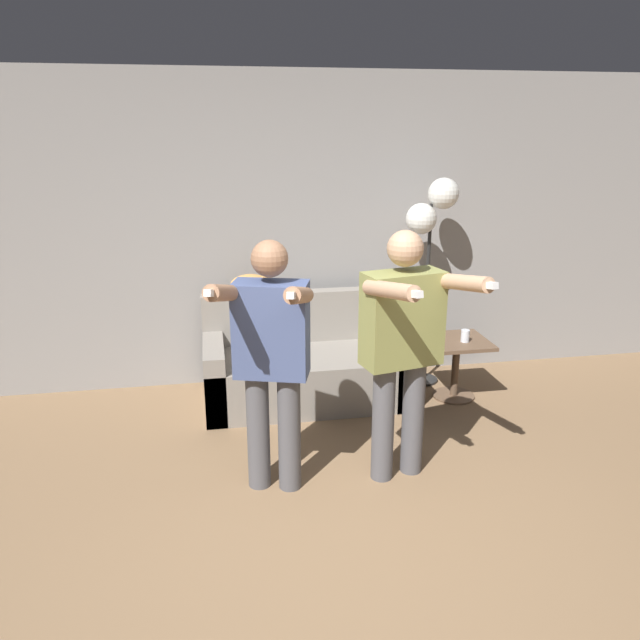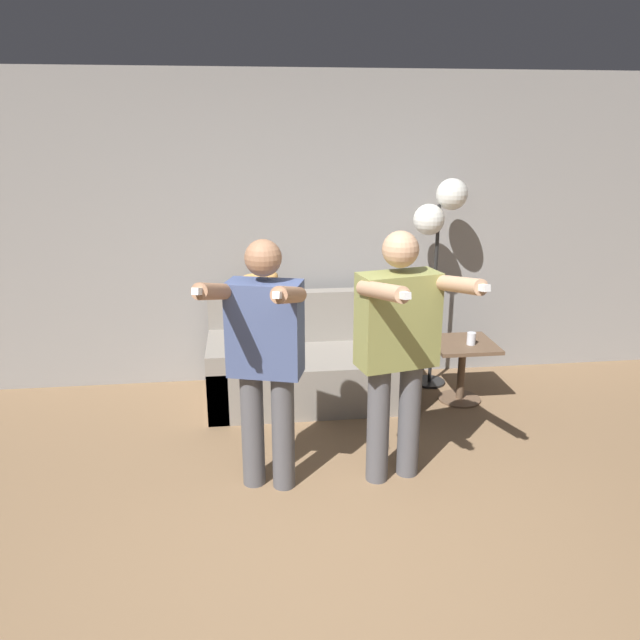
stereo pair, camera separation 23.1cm
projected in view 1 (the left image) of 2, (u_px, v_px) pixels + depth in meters
The scene contains 9 objects.
ground_plane at pixel (359, 592), 3.03m from camera, with size 16.00×16.00×0.00m, color #846647.
wall_back at pixel (284, 233), 5.25m from camera, with size 10.00×0.05×2.60m.
couch at pixel (306, 367), 5.11m from camera, with size 1.63×0.80×0.84m.
person_left at pixel (271, 352), 3.64m from camera, with size 0.62×0.75×1.56m.
person_right at pixel (403, 339), 3.76m from camera, with size 0.64×0.75×1.59m.
cat at pixel (251, 284), 5.11m from camera, with size 0.44×0.15×0.18m.
floor_lamp at pixel (432, 218), 5.10m from camera, with size 0.43×0.27×1.76m.
side_table at pixel (456, 356), 5.10m from camera, with size 0.49×0.49×0.50m.
cup at pixel (465, 336), 5.00m from camera, with size 0.07×0.07×0.10m.
Camera 1 is at (-0.63, -2.42, 2.17)m, focal length 35.00 mm.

